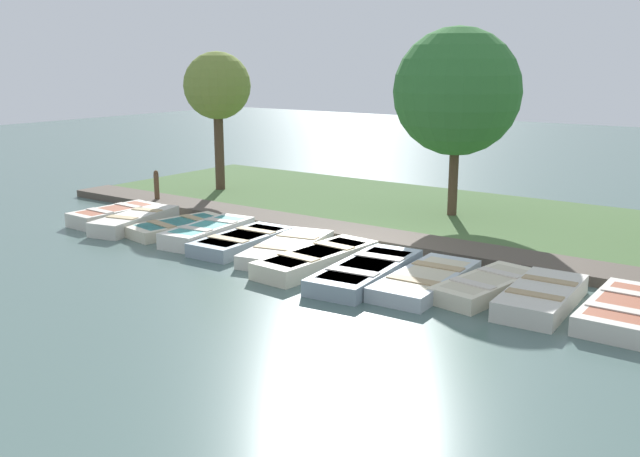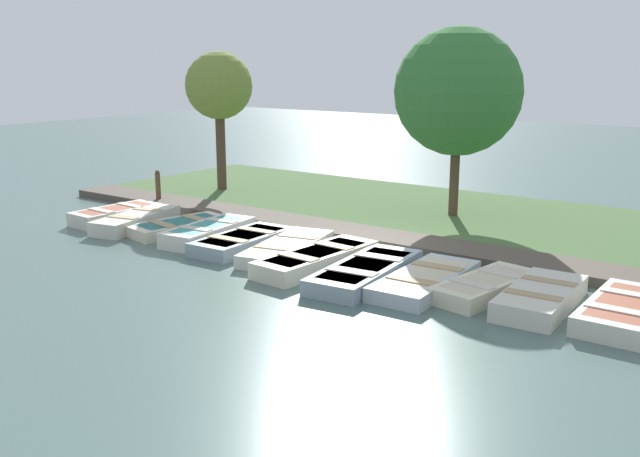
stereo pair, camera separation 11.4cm
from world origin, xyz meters
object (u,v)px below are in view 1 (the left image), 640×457
(rowboat_2, at_px, (179,226))
(rowboat_11, at_px, (626,310))
(rowboat_4, at_px, (242,241))
(park_tree_far_left, at_px, (217,87))
(rowboat_0, at_px, (115,215))
(rowboat_7, at_px, (366,271))
(rowboat_9, at_px, (486,286))
(rowboat_10, at_px, (541,297))
(rowboat_6, at_px, (317,259))
(park_tree_left, at_px, (457,92))
(rowboat_8, at_px, (426,280))
(rowboat_1, at_px, (135,220))
(rowboat_5, at_px, (287,248))
(mooring_post_near, at_px, (157,188))
(rowboat_3, at_px, (208,232))

(rowboat_2, xyz_separation_m, rowboat_11, (0.04, 11.75, 0.03))
(rowboat_4, bearing_deg, park_tree_far_left, -134.91)
(rowboat_0, relative_size, rowboat_4, 0.90)
(rowboat_11, relative_size, park_tree_far_left, 0.56)
(rowboat_7, distance_m, rowboat_11, 5.25)
(rowboat_9, bearing_deg, rowboat_10, 94.11)
(rowboat_2, height_order, rowboat_6, rowboat_6)
(rowboat_4, bearing_deg, rowboat_9, 88.88)
(rowboat_9, distance_m, park_tree_far_left, 13.70)
(rowboat_9, distance_m, park_tree_left, 7.83)
(rowboat_2, height_order, rowboat_7, rowboat_7)
(rowboat_6, relative_size, rowboat_9, 1.21)
(rowboat_8, bearing_deg, rowboat_10, 92.84)
(rowboat_0, height_order, rowboat_10, rowboat_0)
(rowboat_1, distance_m, rowboat_5, 5.32)
(park_tree_far_left, relative_size, park_tree_left, 0.88)
(park_tree_far_left, height_order, park_tree_left, park_tree_left)
(rowboat_10, xyz_separation_m, mooring_post_near, (-2.36, -13.49, 0.39))
(rowboat_5, distance_m, rowboat_6, 1.30)
(rowboat_1, xyz_separation_m, rowboat_9, (-0.23, 10.47, -0.04))
(rowboat_4, height_order, rowboat_8, rowboat_4)
(rowboat_0, height_order, rowboat_11, rowboat_0)
(rowboat_3, bearing_deg, rowboat_6, 78.18)
(park_tree_far_left, bearing_deg, rowboat_1, 17.90)
(rowboat_7, bearing_deg, park_tree_far_left, -125.82)
(rowboat_9, distance_m, rowboat_10, 1.18)
(rowboat_1, height_order, rowboat_5, rowboat_1)
(rowboat_2, relative_size, rowboat_7, 0.84)
(rowboat_8, height_order, park_tree_left, park_tree_left)
(rowboat_7, relative_size, mooring_post_near, 3.00)
(rowboat_2, bearing_deg, park_tree_left, 148.06)
(rowboat_10, bearing_deg, rowboat_9, -97.82)
(rowboat_0, distance_m, mooring_post_near, 2.48)
(rowboat_1, relative_size, park_tree_far_left, 0.62)
(rowboat_0, bearing_deg, rowboat_10, 92.52)
(rowboat_9, xyz_separation_m, mooring_post_near, (-2.26, -12.32, 0.42))
(rowboat_9, height_order, park_tree_left, park_tree_left)
(rowboat_2, height_order, rowboat_3, rowboat_3)
(rowboat_0, height_order, rowboat_5, rowboat_0)
(rowboat_3, distance_m, rowboat_8, 6.57)
(rowboat_6, distance_m, mooring_post_near, 8.82)
(rowboat_8, distance_m, park_tree_far_left, 12.77)
(rowboat_8, bearing_deg, rowboat_4, -94.28)
(rowboat_9, xyz_separation_m, rowboat_11, (-0.07, 2.68, 0.01))
(rowboat_1, height_order, rowboat_3, rowboat_3)
(rowboat_2, relative_size, rowboat_3, 1.02)
(rowboat_5, bearing_deg, rowboat_11, 78.39)
(rowboat_2, distance_m, rowboat_5, 3.92)
(rowboat_2, bearing_deg, rowboat_3, 93.91)
(rowboat_1, bearing_deg, mooring_post_near, -155.38)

